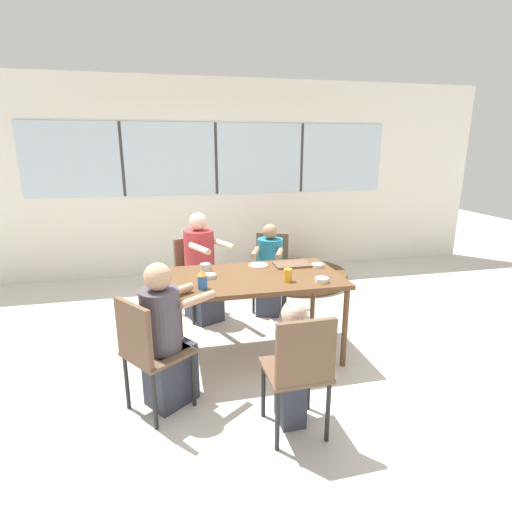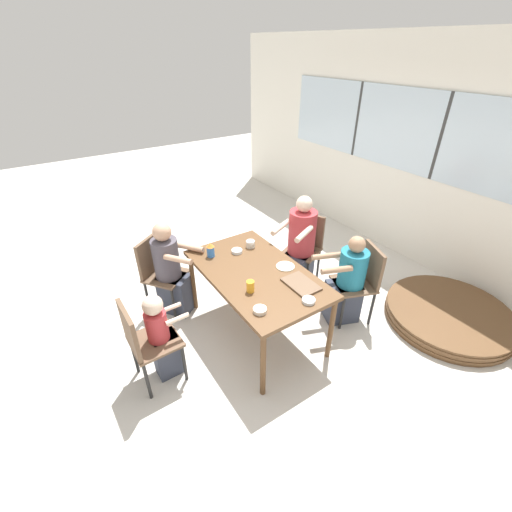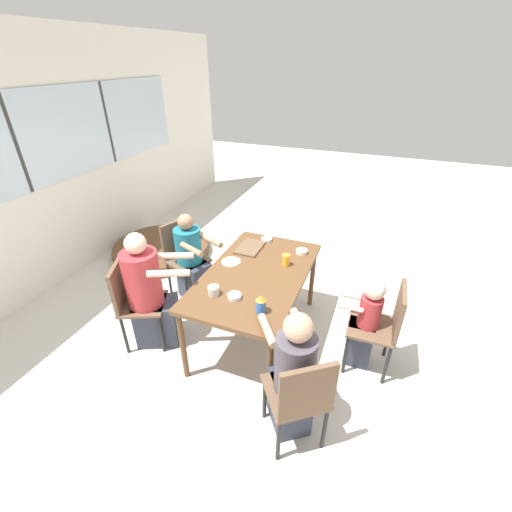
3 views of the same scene
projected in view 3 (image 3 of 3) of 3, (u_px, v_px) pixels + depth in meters
ground_plane at (256, 335)px, 3.50m from camera, size 16.00×16.00×0.00m
wall_back_with_windows at (22, 170)px, 3.62m from camera, size 8.40×0.08×2.80m
dining_table at (256, 279)px, 3.15m from camera, size 1.49×0.88×0.76m
chair_for_woman_green_shirt at (182, 252)px, 3.91m from camera, size 0.52×0.52×0.88m
chair_for_man_blue_shirt at (132, 297)px, 3.18m from camera, size 0.53×0.53×0.88m
chair_for_man_teal_shirt at (301, 395)px, 2.27m from camera, size 0.56×0.56×0.88m
chair_for_toddler at (385, 322)px, 2.89m from camera, size 0.41×0.41×0.88m
person_woman_green_shirt at (192, 262)px, 3.85m from camera, size 0.46×0.59×1.03m
person_man_blue_shirt at (150, 296)px, 3.19m from camera, size 0.54×0.67×1.19m
person_man_teal_shirt at (292, 378)px, 2.41m from camera, size 0.57×0.52×1.11m
person_toddler at (364, 325)px, 2.97m from camera, size 0.21×0.36×0.92m
food_tray_dark at (250, 247)px, 3.50m from camera, size 0.34×0.23×0.02m
coffee_mug at (214, 290)px, 2.82m from camera, size 0.10×0.10×0.08m
sippy_cup at (261, 304)px, 2.60m from camera, size 0.08×0.08×0.16m
juice_glass at (286, 260)px, 3.20m from camera, size 0.07×0.07×0.11m
bowl_white_shallow at (302, 251)px, 3.41m from camera, size 0.11×0.11×0.04m
bowl_cereal at (267, 239)px, 3.65m from camera, size 0.11×0.11×0.03m
bowl_fruit at (234, 296)px, 2.78m from camera, size 0.11×0.11×0.03m
plate_tortillas at (231, 262)px, 3.27m from camera, size 0.18×0.18×0.01m
folded_table_stack at (162, 249)px, 4.90m from camera, size 1.34×1.34×0.15m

